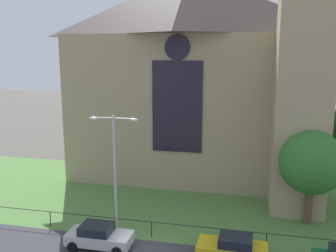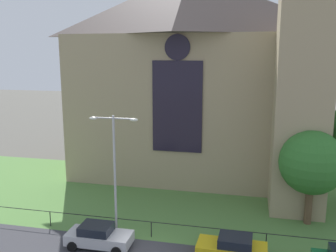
{
  "view_description": "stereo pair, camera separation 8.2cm",
  "coord_description": "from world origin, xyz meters",
  "px_view_note": "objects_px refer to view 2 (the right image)",
  "views": [
    {
      "loc": [
        6.29,
        -20.19,
        12.39
      ],
      "look_at": [
        0.04,
        8.0,
        6.67
      ],
      "focal_mm": 39.89,
      "sensor_mm": 36.0,
      "label": 1
    },
    {
      "loc": [
        6.37,
        -20.17,
        12.39
      ],
      "look_at": [
        0.04,
        8.0,
        6.67
      ],
      "focal_mm": 39.89,
      "sensor_mm": 36.0,
      "label": 2
    }
  ],
  "objects_px": {
    "tree_right_near": "(312,163)",
    "parked_car_silver": "(99,236)",
    "streetlamp_near": "(114,160)",
    "parked_car_yellow": "(232,248)",
    "church_building": "(196,74)"
  },
  "relations": [
    {
      "from": "church_building",
      "to": "parked_car_silver",
      "type": "distance_m",
      "value": 19.22
    },
    {
      "from": "streetlamp_near",
      "to": "parked_car_silver",
      "type": "height_order",
      "value": "streetlamp_near"
    },
    {
      "from": "parked_car_silver",
      "to": "parked_car_yellow",
      "type": "xyz_separation_m",
      "value": [
        8.52,
        0.37,
        0.0
      ]
    },
    {
      "from": "parked_car_yellow",
      "to": "streetlamp_near",
      "type": "bearing_deg",
      "value": -8.87
    },
    {
      "from": "church_building",
      "to": "tree_right_near",
      "type": "height_order",
      "value": "church_building"
    },
    {
      "from": "tree_right_near",
      "to": "streetlamp_near",
      "type": "height_order",
      "value": "streetlamp_near"
    },
    {
      "from": "tree_right_near",
      "to": "church_building",
      "type": "bearing_deg",
      "value": 135.44
    },
    {
      "from": "tree_right_near",
      "to": "parked_car_silver",
      "type": "bearing_deg",
      "value": -154.51
    },
    {
      "from": "tree_right_near",
      "to": "parked_car_yellow",
      "type": "bearing_deg",
      "value": -129.91
    },
    {
      "from": "tree_right_near",
      "to": "parked_car_silver",
      "type": "relative_size",
      "value": 1.66
    },
    {
      "from": "parked_car_silver",
      "to": "parked_car_yellow",
      "type": "distance_m",
      "value": 8.53
    },
    {
      "from": "tree_right_near",
      "to": "streetlamp_near",
      "type": "bearing_deg",
      "value": -160.58
    },
    {
      "from": "parked_car_silver",
      "to": "tree_right_near",
      "type": "bearing_deg",
      "value": 25.04
    },
    {
      "from": "church_building",
      "to": "parked_car_yellow",
      "type": "bearing_deg",
      "value": -73.32
    },
    {
      "from": "streetlamp_near",
      "to": "tree_right_near",
      "type": "bearing_deg",
      "value": 19.42
    }
  ]
}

